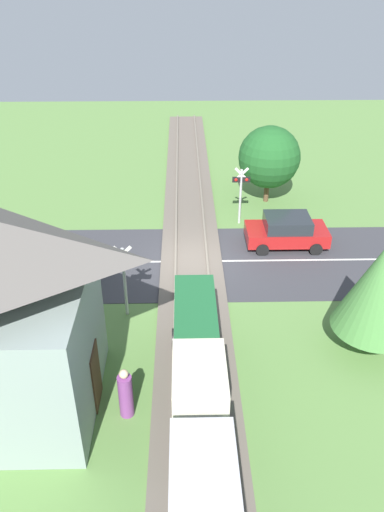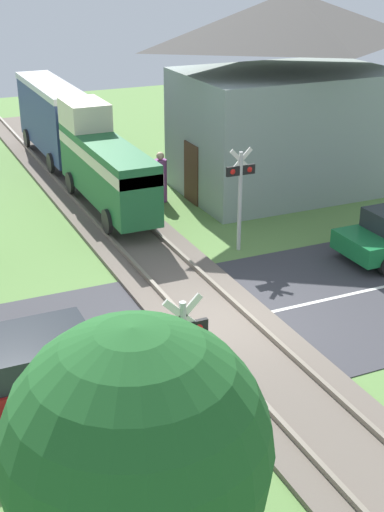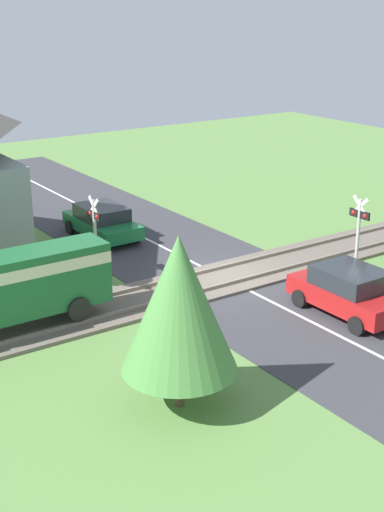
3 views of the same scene
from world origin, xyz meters
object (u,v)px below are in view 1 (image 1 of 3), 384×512
Objects in this scene: car_near_crossing at (287,231)px; crossing_signal_east_approach at (124,271)px; crossing_signal_west_approach at (241,188)px; train at (201,459)px; car_far_side at (33,266)px; pedestrian_by_station at (126,394)px.

crossing_signal_east_approach reaches higher than car_near_crossing.
crossing_signal_west_approach is (2.01, -2.43, 1.19)m from car_near_crossing.
car_near_crossing is (-4.60, -13.39, -1.06)m from train.
car_near_crossing is 0.95× the size of car_far_side.
train is 8.49m from crossing_signal_east_approach.
crossing_signal_west_approach is at bearing -110.40° from pedestrian_by_station.
crossing_signal_west_approach is 9.32m from crossing_signal_east_approach.
train is 16.03m from crossing_signal_west_approach.
car_far_side is 2.29× the size of pedestrian_by_station.
pedestrian_by_station is at bearing 69.60° from crossing_signal_west_approach.
train is at bearing 107.81° from crossing_signal_east_approach.
car_near_crossing is 2.17× the size of pedestrian_by_station.
pedestrian_by_station is (6.74, 10.31, 0.02)m from car_near_crossing.
car_far_side is at bearing -30.00° from crossing_signal_east_approach.
train is 4.39× the size of crossing_signal_east_approach.
crossing_signal_east_approach is (-4.21, 2.43, 1.24)m from car_far_side.
train is at bearing 80.68° from crossing_signal_west_approach.
pedestrian_by_station is at bearing -55.11° from train.
crossing_signal_east_approach is at bearing 56.13° from crossing_signal_west_approach.
crossing_signal_west_approach is at bearing -123.87° from crossing_signal_east_approach.
crossing_signal_east_approach is 5.16m from pedestrian_by_station.
pedestrian_by_station is (-0.45, 5.01, -1.17)m from crossing_signal_east_approach.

